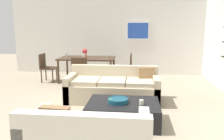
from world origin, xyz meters
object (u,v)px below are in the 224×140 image
(dining_chair_right_near, at_px, (127,67))
(wine_glass_foot, at_px, (84,55))
(dining_chair_right_far, at_px, (128,65))
(decorative_bowl, at_px, (118,100))
(coffee_table, at_px, (123,113))
(dining_chair_foot, at_px, (80,71))
(wine_glass_right_near, at_px, (107,55))
(sofa_beige, at_px, (113,88))
(wine_glass_left_near, at_px, (66,54))
(dining_table, at_px, (87,60))
(apple_on_coffee_table, at_px, (110,101))
(loveseat_white, at_px, (87,140))
(dining_chair_left_near, at_px, (46,66))
(candle_jar, at_px, (141,102))
(centerpiece_vase, at_px, (85,53))

(dining_chair_right_near, xyz_separation_m, wine_glass_foot, (-1.26, -0.22, 0.38))
(dining_chair_right_near, height_order, dining_chair_right_far, same)
(decorative_bowl, bearing_deg, coffee_table, 4.43)
(dining_chair_foot, relative_size, wine_glass_right_near, 5.43)
(sofa_beige, height_order, dining_chair_right_far, dining_chair_right_far)
(dining_chair_right_far, relative_size, dining_chair_foot, 1.00)
(coffee_table, bearing_deg, wine_glass_foot, 116.12)
(sofa_beige, xyz_separation_m, wine_glass_left_near, (-1.67, 1.77, 0.57))
(dining_table, distance_m, dining_chair_right_far, 1.30)
(sofa_beige, distance_m, dining_chair_foot, 1.43)
(dining_chair_right_far, xyz_separation_m, wine_glass_right_near, (-0.62, -0.36, 0.36))
(apple_on_coffee_table, relative_size, wine_glass_left_near, 0.50)
(loveseat_white, bearing_deg, dining_table, 102.11)
(apple_on_coffee_table, relative_size, dining_chair_left_near, 0.09)
(apple_on_coffee_table, relative_size, wine_glass_right_near, 0.48)
(coffee_table, height_order, dining_table, dining_table)
(wine_glass_foot, relative_size, wine_glass_left_near, 1.19)
(dining_chair_left_near, bearing_deg, dining_chair_right_near, 0.00)
(decorative_bowl, height_order, dining_chair_right_far, dining_chair_right_far)
(decorative_bowl, height_order, candle_jar, candle_jar)
(dining_chair_foot, distance_m, wine_glass_left_near, 1.08)
(dining_chair_left_near, bearing_deg, dining_table, 10.29)
(dining_chair_foot, xyz_separation_m, centerpiece_vase, (-0.09, 0.97, 0.40))
(dining_chair_right_near, height_order, centerpiece_vase, centerpiece_vase)
(dining_chair_left_near, distance_m, wine_glass_left_near, 0.72)
(dining_chair_right_far, xyz_separation_m, dining_chair_foot, (-1.26, -1.15, 0.00))
(dining_table, height_order, wine_glass_foot, wine_glass_foot)
(wine_glass_right_near, bearing_deg, dining_table, 168.97)
(loveseat_white, xyz_separation_m, dining_chair_right_near, (0.31, 4.22, 0.21))
(candle_jar, xyz_separation_m, dining_chair_right_far, (-0.38, 3.48, 0.08))
(candle_jar, bearing_deg, dining_table, 116.88)
(dining_chair_right_near, relative_size, dining_chair_right_far, 1.00)
(wine_glass_right_near, bearing_deg, candle_jar, -72.24)
(centerpiece_vase, bearing_deg, wine_glass_foot, -80.44)
(dining_chair_left_near, xyz_separation_m, dining_chair_foot, (1.26, -0.69, 0.00))
(loveseat_white, bearing_deg, decorative_bowl, 77.47)
(wine_glass_right_near, height_order, wine_glass_left_near, wine_glass_right_near)
(candle_jar, xyz_separation_m, centerpiece_vase, (-1.73, 3.31, 0.48))
(centerpiece_vase, bearing_deg, coffee_table, -66.26)
(sofa_beige, xyz_separation_m, dining_chair_foot, (-1.02, 0.98, 0.21))
(dining_chair_foot, bearing_deg, decorative_bowl, -61.27)
(wine_glass_right_near, bearing_deg, sofa_beige, -77.99)
(wine_glass_left_near, xyz_separation_m, centerpiece_vase, (0.56, 0.18, 0.04))
(dining_table, relative_size, centerpiece_vase, 6.30)
(decorative_bowl, height_order, centerpiece_vase, centerpiece_vase)
(dining_chair_right_near, height_order, wine_glass_foot, wine_glass_foot)
(sofa_beige, height_order, coffee_table, sofa_beige)
(coffee_table, relative_size, apple_on_coffee_table, 16.48)
(wine_glass_right_near, bearing_deg, dining_chair_foot, -129.31)
(apple_on_coffee_table, xyz_separation_m, wine_glass_left_near, (-1.75, 3.09, 0.44))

